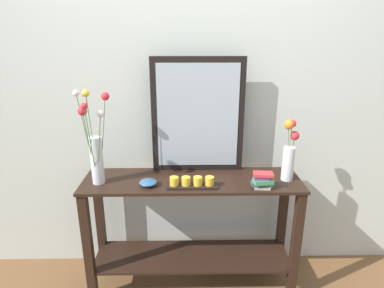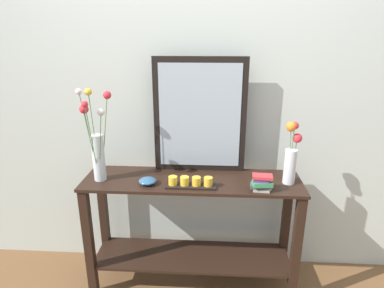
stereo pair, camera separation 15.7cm
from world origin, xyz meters
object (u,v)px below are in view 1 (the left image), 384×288
(book_stack, at_px, (262,180))
(console_table, at_px, (192,222))
(mirror_leaning, at_px, (198,116))
(candle_tray, at_px, (192,183))
(tall_vase_left, at_px, (95,147))
(vase_right, at_px, (289,153))
(decorative_bowl, at_px, (148,182))

(book_stack, bearing_deg, console_table, 162.81)
(mirror_leaning, relative_size, candle_tray, 2.45)
(tall_vase_left, bearing_deg, vase_right, 2.00)
(mirror_leaning, distance_m, tall_vase_left, 0.69)
(console_table, relative_size, candle_tray, 4.52)
(mirror_leaning, height_order, vase_right, mirror_leaning)
(mirror_leaning, height_order, tall_vase_left, mirror_leaning)
(mirror_leaning, bearing_deg, decorative_bowl, -140.98)
(mirror_leaning, distance_m, candle_tray, 0.46)
(tall_vase_left, xyz_separation_m, decorative_bowl, (0.32, -0.05, -0.22))
(console_table, distance_m, mirror_leaning, 0.73)
(vase_right, bearing_deg, console_table, 179.80)
(console_table, height_order, book_stack, book_stack)
(candle_tray, distance_m, decorative_bowl, 0.28)
(mirror_leaning, xyz_separation_m, candle_tray, (-0.04, -0.28, -0.36))
(vase_right, xyz_separation_m, candle_tray, (-0.63, -0.11, -0.15))
(mirror_leaning, bearing_deg, tall_vase_left, -161.76)
(console_table, bearing_deg, mirror_leaning, 75.94)
(candle_tray, bearing_deg, vase_right, 9.73)
(vase_right, bearing_deg, book_stack, -145.92)
(tall_vase_left, distance_m, decorative_bowl, 0.40)
(mirror_leaning, xyz_separation_m, tall_vase_left, (-0.65, -0.21, -0.15))
(console_table, xyz_separation_m, vase_right, (0.63, -0.00, 0.51))
(tall_vase_left, height_order, candle_tray, tall_vase_left)
(candle_tray, xyz_separation_m, decorative_bowl, (-0.28, 0.02, -0.00))
(tall_vase_left, bearing_deg, mirror_leaning, 18.24)
(vase_right, height_order, candle_tray, vase_right)
(mirror_leaning, bearing_deg, vase_right, -16.10)
(console_table, bearing_deg, decorative_bowl, -161.68)
(candle_tray, bearing_deg, book_stack, -3.12)
(decorative_bowl, bearing_deg, console_table, 18.32)
(vase_right, relative_size, decorative_bowl, 3.57)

